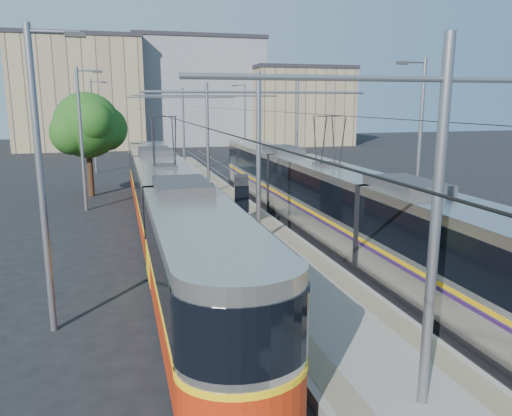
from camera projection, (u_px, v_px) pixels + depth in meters
name	position (u px, v px, depth m)	size (l,w,h in m)	color
ground	(337.00, 329.00, 13.72)	(160.00, 160.00, 0.00)	black
platform	(218.00, 204.00, 29.72)	(4.00, 50.00, 0.30)	gray
tactile_strip_left	(193.00, 203.00, 29.31)	(0.70, 50.00, 0.01)	gray
tactile_strip_right	(241.00, 200.00, 30.06)	(0.70, 50.00, 0.01)	gray
rails	(218.00, 206.00, 29.75)	(8.71, 70.00, 0.03)	gray
track_arrow	(234.00, 415.00, 9.96)	(1.20, 5.00, 0.01)	silver
tram_left	(166.00, 203.00, 22.29)	(2.43, 30.28, 5.50)	black
tram_right	(327.00, 197.00, 22.91)	(2.43, 32.36, 5.50)	black
catenary	(227.00, 133.00, 26.12)	(9.20, 70.00, 7.00)	slate
street_lamps	(205.00, 132.00, 32.65)	(15.18, 38.22, 8.00)	slate
shelter	(241.00, 199.00, 23.93)	(0.87, 1.20, 2.39)	black
tree	(92.00, 126.00, 32.35)	(4.65, 4.30, 6.75)	#382314
building_left	(80.00, 93.00, 66.18)	(16.32, 12.24, 14.46)	#8C765E
building_centre	(196.00, 92.00, 74.04)	(18.36, 14.28, 15.12)	gray
building_right	(298.00, 106.00, 72.45)	(14.28, 10.20, 11.06)	#8C765E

